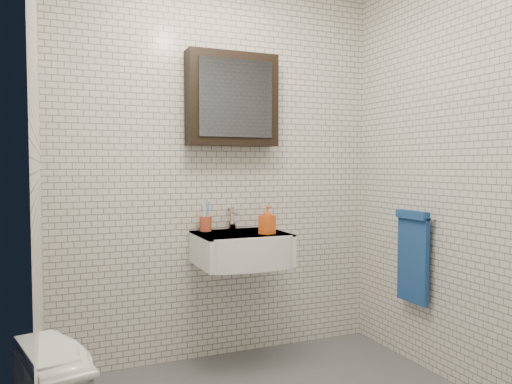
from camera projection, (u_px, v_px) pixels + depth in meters
room_shell at (289, 125)px, 2.37m from camera, size 2.22×2.02×2.51m
washbasin at (243, 249)px, 3.10m from camera, size 0.55×0.50×0.20m
faucet at (232, 220)px, 3.27m from camera, size 0.06×0.20×0.15m
mirror_cabinet at (232, 99)px, 3.23m from camera, size 0.60×0.15×0.60m
towel_rail at (413, 253)px, 3.13m from camera, size 0.09×0.30×0.58m
toothbrush_cup at (205, 223)px, 3.21m from camera, size 0.09×0.09×0.21m
soap_bottle at (267, 220)px, 3.07m from camera, size 0.10×0.11×0.17m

